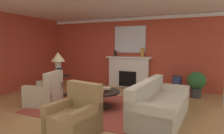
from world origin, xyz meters
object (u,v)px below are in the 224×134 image
vase_tall_corner (177,85)px  potted_plant (196,82)px  vase_on_side_table (60,72)px  armchair_near_window (45,94)px  armchair_facing_fireplace (75,118)px  vase_mantel_right (142,53)px  sofa (159,106)px  mantel_mirror (130,39)px  side_table (59,84)px  table_lamp (58,59)px  fireplace (128,73)px  vase_mantel_left (115,53)px  coffee_table (101,95)px

vase_tall_corner → potted_plant: (0.60, -0.26, 0.19)m
vase_on_side_table → armchair_near_window: bearing=-86.3°
armchair_facing_fireplace → vase_mantel_right: bearing=86.6°
sofa → mantel_mirror: bearing=119.6°
armchair_facing_fireplace → side_table: 2.79m
table_lamp → sofa: bearing=-10.1°
side_table → fireplace: bearing=52.8°
armchair_facing_fireplace → vase_mantel_left: bearing=101.7°
sofa → vase_on_side_table: size_ratio=8.33×
sofa → potted_plant: 2.37m
coffee_table → armchair_facing_fireplace: bearing=-81.9°
sofa → potted_plant: sofa is taller
vase_on_side_table → sofa: bearing=-8.5°
fireplace → coffee_table: bearing=-88.2°
vase_tall_corner → vase_mantel_right: bearing=169.1°
vase_mantel_left → vase_tall_corner: 2.63m
mantel_mirror → armchair_near_window: (-1.46, -3.15, -1.59)m
armchair_near_window → vase_tall_corner: 4.30m
fireplace → potted_plant: fireplace is taller
mantel_mirror → table_lamp: 2.92m
mantel_mirror → table_lamp: mantel_mirror is taller
mantel_mirror → vase_on_side_table: mantel_mirror is taller
vase_mantel_right → side_table: bearing=-135.9°
vase_mantel_right → potted_plant: (1.90, -0.51, -0.90)m
vase_mantel_left → vase_mantel_right: 1.10m
vase_mantel_right → vase_tall_corner: vase_mantel_right is taller
table_lamp → vase_on_side_table: 0.44m
side_table → vase_mantel_left: (1.11, 2.14, 0.94)m
vase_mantel_left → vase_mantel_right: bearing=0.0°
side_table → vase_on_side_table: (0.15, -0.12, 0.43)m
side_table → table_lamp: (-0.00, 0.00, 0.82)m
table_lamp → vase_mantel_left: 2.41m
fireplace → side_table: (-1.66, -2.19, -0.18)m
mantel_mirror → vase_mantel_right: bearing=-17.2°
mantel_mirror → side_table: size_ratio=1.81×
mantel_mirror → side_table: (-1.66, -2.31, -1.49)m
coffee_table → vase_on_side_table: 1.69m
armchair_near_window → vase_mantel_left: bearing=73.0°
armchair_near_window → vase_mantel_left: (0.91, 2.98, 1.03)m
vase_mantel_right → armchair_near_window: bearing=-124.0°
vase_tall_corner → potted_plant: size_ratio=0.73×
mantel_mirror → vase_tall_corner: size_ratio=2.09×
armchair_facing_fireplace → table_lamp: table_lamp is taller
sofa → vase_mantel_left: vase_mantel_left is taller
side_table → mantel_mirror: bearing=54.3°
table_lamp → vase_on_side_table: size_ratio=2.86×
mantel_mirror → armchair_facing_fireplace: mantel_mirror is taller
vase_mantel_left → table_lamp: bearing=-117.4°
mantel_mirror → sofa: 3.70m
armchair_facing_fireplace → side_table: armchair_facing_fireplace is taller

